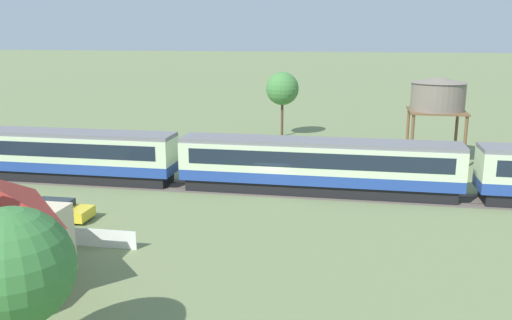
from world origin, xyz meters
The scene contains 7 objects.
ground_plane centered at (0.00, 0.00, 0.00)m, with size 600.00×600.00×0.00m, color #707F51.
passenger_train centered at (3.48, 0.88, 2.23)m, with size 63.88×3.14×4.02m.
railway_track centered at (-0.17, 0.88, 0.01)m, with size 136.24×3.60×0.04m.
water_tower centered at (13.05, 12.58, 6.19)m, with size 4.98×4.98×7.83m.
parked_car_yellow centered at (-12.85, -8.15, 0.61)m, with size 4.60×1.89×1.27m.
yard_tree_0 centered at (-5.13, -23.41, 4.15)m, with size 4.10×4.10×6.21m.
yard_tree_1 centered at (-2.42, 22.77, 5.48)m, with size 3.72×3.72×7.36m.
Camera 1 is at (5.75, -38.21, 11.73)m, focal length 38.00 mm.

